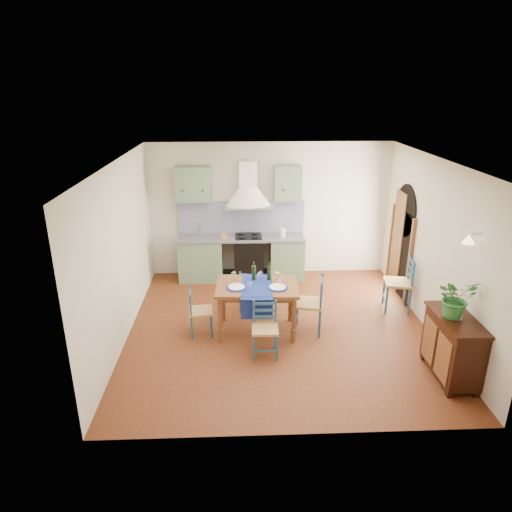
# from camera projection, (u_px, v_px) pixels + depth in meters

# --- Properties ---
(floor) EXTENTS (5.00, 5.00, 0.00)m
(floor) POSITION_uv_depth(u_px,v_px,m) (279.00, 328.00, 7.72)
(floor) COLOR #481C0F
(floor) RESTS_ON ground
(back_wall) EXTENTS (5.00, 0.96, 2.80)m
(back_wall) POSITION_uv_depth(u_px,v_px,m) (247.00, 229.00, 9.47)
(back_wall) COLOR beige
(back_wall) RESTS_ON ground
(right_wall) EXTENTS (0.26, 5.00, 2.80)m
(right_wall) POSITION_uv_depth(u_px,v_px,m) (428.00, 246.00, 7.60)
(right_wall) COLOR beige
(right_wall) RESTS_ON ground
(left_wall) EXTENTS (0.04, 5.00, 2.80)m
(left_wall) POSITION_uv_depth(u_px,v_px,m) (121.00, 253.00, 7.12)
(left_wall) COLOR beige
(left_wall) RESTS_ON ground
(ceiling) EXTENTS (5.00, 5.00, 0.01)m
(ceiling) POSITION_uv_depth(u_px,v_px,m) (282.00, 161.00, 6.73)
(ceiling) COLOR white
(ceiling) RESTS_ON back_wall
(dining_table) EXTENTS (1.35, 1.03, 1.15)m
(dining_table) POSITION_uv_depth(u_px,v_px,m) (257.00, 291.00, 7.38)
(dining_table) COLOR brown
(dining_table) RESTS_ON ground
(chair_near) EXTENTS (0.40, 0.40, 0.84)m
(chair_near) POSITION_uv_depth(u_px,v_px,m) (265.00, 328.00, 6.85)
(chair_near) COLOR navy
(chair_near) RESTS_ON ground
(chair_far) EXTENTS (0.45, 0.45, 0.81)m
(chair_far) POSITION_uv_depth(u_px,v_px,m) (251.00, 290.00, 8.18)
(chair_far) COLOR navy
(chair_far) RESTS_ON ground
(chair_left) EXTENTS (0.41, 0.41, 0.80)m
(chair_left) POSITION_uv_depth(u_px,v_px,m) (199.00, 311.00, 7.40)
(chair_left) COLOR navy
(chair_left) RESTS_ON ground
(chair_right) EXTENTS (0.54, 0.54, 0.98)m
(chair_right) POSITION_uv_depth(u_px,v_px,m) (311.00, 304.00, 7.46)
(chair_right) COLOR navy
(chair_right) RESTS_ON ground
(chair_spare) EXTENTS (0.54, 0.54, 1.00)m
(chair_spare) POSITION_uv_depth(u_px,v_px,m) (400.00, 283.00, 8.20)
(chair_spare) COLOR navy
(chair_spare) RESTS_ON ground
(sideboard) EXTENTS (0.50, 1.05, 0.94)m
(sideboard) POSITION_uv_depth(u_px,v_px,m) (452.00, 345.00, 6.27)
(sideboard) COLOR black
(sideboard) RESTS_ON ground
(potted_plant) EXTENTS (0.57, 0.51, 0.56)m
(potted_plant) POSITION_uv_depth(u_px,v_px,m) (456.00, 298.00, 6.05)
(potted_plant) COLOR #27672C
(potted_plant) RESTS_ON sideboard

